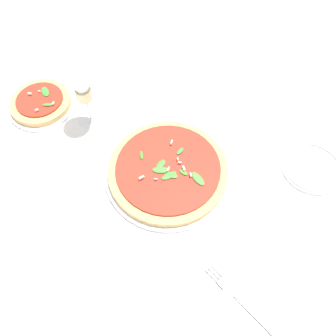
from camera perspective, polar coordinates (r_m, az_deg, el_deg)
ground_plane at (r=0.92m, az=-2.50°, el=-0.40°), size 6.00×6.00×0.00m
pizza_arugula_main at (r=0.90m, az=0.01°, el=-0.43°), size 0.35×0.35×0.05m
pizza_personal_side at (r=1.12m, az=-21.21°, el=10.47°), size 0.21×0.21×0.05m
wine_glass at (r=0.96m, az=-14.71°, el=13.23°), size 0.08×0.08×0.19m
napkin at (r=0.81m, az=13.53°, el=-22.36°), size 0.12×0.08×0.01m
fork at (r=0.81m, az=13.14°, el=-21.92°), size 0.22×0.05×0.00m
side_plate_white at (r=1.00m, az=23.84°, el=0.12°), size 0.17×0.17×0.02m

